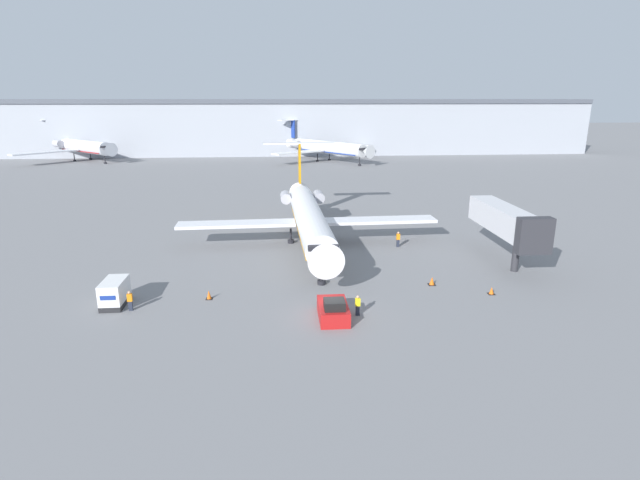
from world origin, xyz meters
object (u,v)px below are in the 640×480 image
at_px(traffic_cone_right, 432,281).
at_px(luggage_cart, 115,293).
at_px(jet_bridge, 507,221).
at_px(worker_by_wing, 398,239).
at_px(airplane_main, 309,217).
at_px(traffic_cone_left, 209,295).
at_px(airplane_parked_far_right, 83,146).
at_px(airplane_parked_far_left, 326,147).
at_px(worker_near_tug, 358,305).
at_px(traffic_cone_mid, 492,291).
at_px(pushback_tug, 333,310).
at_px(worker_on_apron, 130,300).

bearing_deg(traffic_cone_right, luggage_cart, -174.98).
bearing_deg(jet_bridge, traffic_cone_right, -148.06).
bearing_deg(traffic_cone_right, worker_by_wing, 91.51).
distance_m(airplane_main, traffic_cone_left, 18.56).
xyz_separation_m(worker_by_wing, airplane_parked_far_right, (-67.03, 87.79, 2.91)).
distance_m(worker_by_wing, traffic_cone_left, 24.31).
bearing_deg(traffic_cone_left, luggage_cart, -174.97).
height_order(luggage_cart, traffic_cone_right, luggage_cart).
bearing_deg(jet_bridge, airplane_parked_far_left, 96.94).
bearing_deg(luggage_cart, worker_near_tug, -10.47).
height_order(traffic_cone_left, traffic_cone_right, traffic_cone_left).
height_order(traffic_cone_mid, airplane_parked_far_left, airplane_parked_far_left).
xyz_separation_m(pushback_tug, traffic_cone_left, (-10.25, 4.74, -0.33)).
relative_size(airplane_main, worker_on_apron, 19.17).
xyz_separation_m(pushback_tug, worker_by_wing, (9.57, 18.82, 0.25)).
distance_m(traffic_cone_left, airplane_parked_far_left, 97.31).
height_order(airplane_main, worker_near_tug, airplane_main).
xyz_separation_m(worker_on_apron, traffic_cone_mid, (30.75, 1.04, -0.57)).
bearing_deg(worker_on_apron, traffic_cone_right, 8.02).
bearing_deg(jet_bridge, airplane_main, 158.12).
bearing_deg(traffic_cone_right, worker_on_apron, -171.98).
bearing_deg(pushback_tug, worker_on_apron, 170.17).
xyz_separation_m(worker_by_wing, traffic_cone_right, (0.32, -12.30, -0.59)).
bearing_deg(worker_by_wing, airplane_parked_far_right, 127.36).
height_order(traffic_cone_left, traffic_cone_mid, traffic_cone_left).
height_order(luggage_cart, traffic_cone_left, luggage_cart).
relative_size(airplane_main, traffic_cone_right, 42.29).
distance_m(worker_near_tug, worker_on_apron, 18.44).
distance_m(pushback_tug, luggage_cart, 18.33).
relative_size(worker_near_tug, traffic_cone_left, 2.14).
height_order(luggage_cart, worker_by_wing, luggage_cart).
xyz_separation_m(traffic_cone_right, airplane_parked_far_right, (-67.35, 100.09, 3.50)).
distance_m(worker_on_apron, airplane_parked_far_right, 111.69).
distance_m(pushback_tug, worker_by_wing, 21.11).
bearing_deg(pushback_tug, airplane_main, 91.90).
distance_m(traffic_cone_mid, jet_bridge, 10.59).
bearing_deg(worker_by_wing, luggage_cart, -151.75).
distance_m(luggage_cart, airplane_parked_far_right, 109.94).
xyz_separation_m(worker_on_apron, airplane_parked_far_right, (-41.17, 103.78, 2.99)).
xyz_separation_m(luggage_cart, airplane_parked_far_left, (26.44, 96.08, 2.68)).
bearing_deg(pushback_tug, worker_by_wing, 63.04).
height_order(worker_by_wing, traffic_cone_mid, worker_by_wing).
bearing_deg(worker_by_wing, traffic_cone_left, -144.62).
relative_size(pushback_tug, traffic_cone_right, 5.40).
bearing_deg(luggage_cart, worker_by_wing, 28.25).
relative_size(worker_on_apron, airplane_parked_far_right, 0.06).
xyz_separation_m(worker_by_wing, jet_bridge, (9.69, -6.46, 3.49)).
bearing_deg(traffic_cone_mid, airplane_parked_far_right, 125.00).
distance_m(traffic_cone_mid, airplane_parked_far_right, 125.46).
distance_m(pushback_tug, traffic_cone_right, 11.85).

